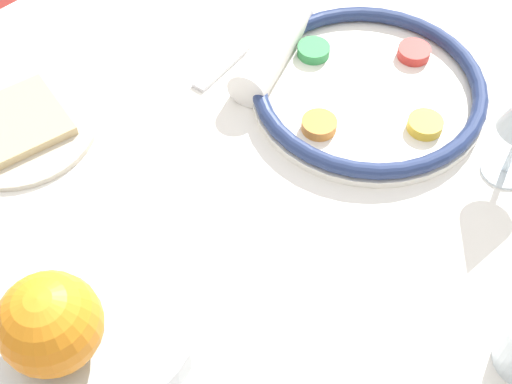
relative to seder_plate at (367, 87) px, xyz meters
name	(u,v)px	position (x,y,z in m)	size (l,w,h in m)	color
dining_table	(280,300)	(0.15, 0.00, -0.38)	(1.43, 0.97, 0.73)	white
seder_plate	(367,87)	(0.00, 0.00, 0.00)	(0.30, 0.30, 0.03)	white
fruit_stand	(94,324)	(0.47, 0.07, 0.08)	(0.19, 0.19, 0.12)	silver
orange_fruit	(50,324)	(0.50, 0.08, 0.15)	(0.08, 0.08, 0.08)	orange
bread_plate	(18,125)	(0.36, -0.27, -0.01)	(0.20, 0.20, 0.02)	beige
napkin_roll	(272,49)	(0.05, -0.13, 0.01)	(0.18, 0.11, 0.05)	white
spoon	(235,55)	(0.07, -0.17, -0.01)	(0.16, 0.05, 0.01)	silver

